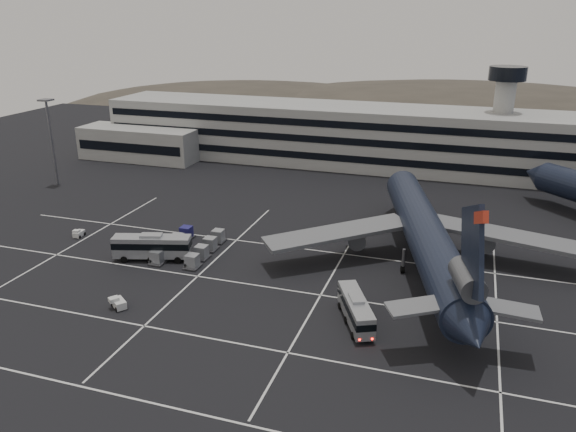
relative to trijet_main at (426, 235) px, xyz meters
The scene contains 11 objects.
ground 29.62m from the trijet_main, 145.73° to the right, with size 260.00×260.00×0.00m, color black.
lane_markings 28.45m from the trijet_main, 145.86° to the right, with size 90.00×55.62×0.01m.
terminal 61.07m from the trijet_main, 116.30° to the left, with size 125.00×26.00×24.00m.
hills 154.68m from the trijet_main, 92.28° to the left, with size 352.00×180.00×44.00m.
lightpole_left 81.51m from the trijet_main, 166.78° to the left, with size 2.40×2.40×18.28m.
trijet_main is the anchor object (origin of this frame).
bus_near 19.24m from the trijet_main, 109.61° to the right, with size 6.36×10.03×3.53m.
bus_far 40.28m from the trijet_main, 166.64° to the right, with size 11.85×5.82×4.08m.
tug_a 55.99m from the trijet_main, behind, with size 1.47×2.20×1.33m.
tug_b 42.78m from the trijet_main, 146.36° to the right, with size 2.73×2.56×1.52m.
uld_cluster 35.75m from the trijet_main, behind, with size 8.35×12.92×2.07m.
Camera 1 is at (28.34, -59.98, 35.25)m, focal length 35.00 mm.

